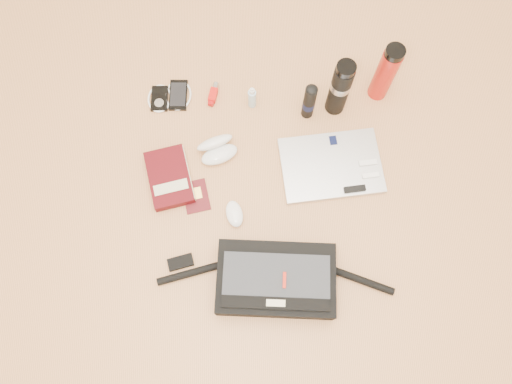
# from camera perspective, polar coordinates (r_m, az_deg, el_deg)

# --- Properties ---
(ground) EXTENTS (4.00, 4.00, 0.00)m
(ground) POSITION_cam_1_polar(r_m,az_deg,el_deg) (1.78, 1.00, -2.81)
(ground) COLOR tan
(ground) RESTS_ON ground
(messenger_bag) EXTENTS (0.81, 0.27, 0.11)m
(messenger_bag) POSITION_cam_1_polar(r_m,az_deg,el_deg) (1.69, 2.20, -10.01)
(messenger_bag) COLOR black
(messenger_bag) RESTS_ON ground
(laptop) EXTENTS (0.38, 0.29, 0.04)m
(laptop) POSITION_cam_1_polar(r_m,az_deg,el_deg) (1.85, 8.63, 2.97)
(laptop) COLOR #B3B3B6
(laptop) RESTS_ON ground
(book) EXTENTS (0.19, 0.25, 0.04)m
(book) POSITION_cam_1_polar(r_m,az_deg,el_deg) (1.83, -9.82, 1.63)
(book) COLOR #41060B
(book) RESTS_ON ground
(passport) EXTENTS (0.11, 0.14, 0.01)m
(passport) POSITION_cam_1_polar(r_m,az_deg,el_deg) (1.82, -6.87, -0.47)
(passport) COLOR #4E0F14
(passport) RESTS_ON ground
(mouse) EXTENTS (0.08, 0.11, 0.03)m
(mouse) POSITION_cam_1_polar(r_m,az_deg,el_deg) (1.77, -2.48, -2.51)
(mouse) COLOR white
(mouse) RESTS_ON ground
(sunglasses_case) EXTENTS (0.17, 0.16, 0.08)m
(sunglasses_case) POSITION_cam_1_polar(r_m,az_deg,el_deg) (1.84, -4.47, 4.96)
(sunglasses_case) COLOR silver
(sunglasses_case) RESTS_ON ground
(ipod) EXTENTS (0.10, 0.11, 0.01)m
(ipod) POSITION_cam_1_polar(r_m,az_deg,el_deg) (1.99, -10.95, 10.43)
(ipod) COLOR black
(ipod) RESTS_ON ground
(phone) EXTENTS (0.11, 0.13, 0.01)m
(phone) POSITION_cam_1_polar(r_m,az_deg,el_deg) (1.98, -8.87, 10.89)
(phone) COLOR black
(phone) RESTS_ON ground
(inhaler) EXTENTS (0.04, 0.10, 0.03)m
(inhaler) POSITION_cam_1_polar(r_m,az_deg,el_deg) (1.96, -4.90, 11.09)
(inhaler) COLOR red
(inhaler) RESTS_ON ground
(spray_bottle) EXTENTS (0.04, 0.04, 0.12)m
(spray_bottle) POSITION_cam_1_polar(r_m,az_deg,el_deg) (1.90, -0.45, 10.71)
(spray_bottle) COLOR #A5C9E0
(spray_bottle) RESTS_ON ground
(aerosol_can) EXTENTS (0.05, 0.05, 0.19)m
(aerosol_can) POSITION_cam_1_polar(r_m,az_deg,el_deg) (1.86, 6.10, 10.26)
(aerosol_can) COLOR black
(aerosol_can) RESTS_ON ground
(thermos_black) EXTENTS (0.09, 0.09, 0.28)m
(thermos_black) POSITION_cam_1_polar(r_m,az_deg,el_deg) (1.84, 9.58, 11.65)
(thermos_black) COLOR black
(thermos_black) RESTS_ON ground
(thermos_red) EXTENTS (0.08, 0.08, 0.28)m
(thermos_red) POSITION_cam_1_polar(r_m,az_deg,el_deg) (1.91, 14.59, 13.04)
(thermos_red) COLOR #B11B13
(thermos_red) RESTS_ON ground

